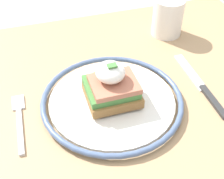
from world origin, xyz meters
TOP-DOWN VIEW (x-y plane):
  - dining_table at (0.00, 0.00)m, footprint 0.88×0.74m
  - plate at (0.03, 0.04)m, footprint 0.26×0.26m
  - sandwich at (0.03, 0.04)m, footprint 0.09×0.12m
  - fork at (-0.14, 0.05)m, footprint 0.02×0.14m
  - knife at (0.21, 0.02)m, footprint 0.02×0.20m
  - cup at (0.22, 0.23)m, footprint 0.07×0.07m

SIDE VIEW (x-z plane):
  - dining_table at x=0.00m, z-range 0.23..0.96m
  - fork at x=-0.14m, z-range 0.72..0.73m
  - knife at x=0.21m, z-range 0.72..0.73m
  - plate at x=0.03m, z-range 0.72..0.74m
  - sandwich at x=0.03m, z-range 0.73..0.80m
  - cup at x=0.22m, z-range 0.72..0.81m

